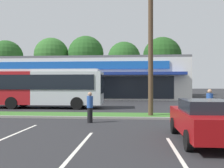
# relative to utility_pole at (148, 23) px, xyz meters

# --- Properties ---
(grass_median) EXTENTS (56.00, 2.20, 0.12)m
(grass_median) POSITION_rel_utility_pole_xyz_m (-5.45, 0.25, -5.72)
(grass_median) COLOR #386B28
(grass_median) RESTS_ON ground_plane
(curb_lip) EXTENTS (56.00, 0.24, 0.12)m
(curb_lip) POSITION_rel_utility_pole_xyz_m (-5.45, -0.97, -5.72)
(curb_lip) COLOR gray
(curb_lip) RESTS_ON ground_plane
(parking_stripe_1) EXTENTS (0.12, 4.80, 0.01)m
(parking_stripe_1) POSITION_rel_utility_pole_xyz_m (-5.69, -5.96, -5.78)
(parking_stripe_1) COLOR silver
(parking_stripe_1) RESTS_ON ground_plane
(parking_stripe_2) EXTENTS (0.12, 4.80, 0.01)m
(parking_stripe_2) POSITION_rel_utility_pole_xyz_m (-2.64, -7.73, -5.78)
(parking_stripe_2) COLOR silver
(parking_stripe_2) RESTS_ON ground_plane
(parking_stripe_3) EXTENTS (0.12, 4.80, 0.01)m
(parking_stripe_3) POSITION_rel_utility_pole_xyz_m (0.35, -8.53, -5.78)
(parking_stripe_3) COLOR silver
(parking_stripe_3) RESTS_ON ground_plane
(storefront_building) EXTENTS (27.52, 14.86, 5.67)m
(storefront_building) POSITION_rel_utility_pole_xyz_m (-7.52, 23.00, -2.94)
(storefront_building) COLOR silver
(storefront_building) RESTS_ON ground_plane
(tree_far_left) EXTENTS (6.10, 6.10, 10.00)m
(tree_far_left) POSITION_rel_utility_pole_xyz_m (-24.03, 29.30, 1.14)
(tree_far_left) COLOR #473323
(tree_far_left) RESTS_ON ground_plane
(tree_left) EXTENTS (6.55, 6.55, 10.82)m
(tree_left) POSITION_rel_utility_pole_xyz_m (-16.42, 31.92, 1.75)
(tree_left) COLOR #473323
(tree_left) RESTS_ON ground_plane
(tree_mid_left) EXTENTS (6.64, 6.64, 11.02)m
(tree_mid_left) POSITION_rel_utility_pole_xyz_m (-9.76, 31.69, 1.90)
(tree_mid_left) COLOR #473323
(tree_mid_left) RESTS_ON ground_plane
(tree_mid) EXTENTS (5.67, 5.67, 9.38)m
(tree_mid) POSITION_rel_utility_pole_xyz_m (-2.54, 28.79, 0.74)
(tree_mid) COLOR #473323
(tree_mid) RESTS_ON ground_plane
(tree_mid_right) EXTENTS (7.06, 7.06, 10.72)m
(tree_mid_right) POSITION_rel_utility_pole_xyz_m (4.37, 32.37, 1.39)
(tree_mid_right) COLOR #473323
(tree_mid_right) RESTS_ON ground_plane
(utility_pole) EXTENTS (3.03, 2.40, 10.86)m
(utility_pole) POSITION_rel_utility_pole_xyz_m (0.00, 0.00, 0.00)
(utility_pole) COLOR #4C3826
(utility_pole) RESTS_ON ground_plane
(city_bus) EXTENTS (12.64, 2.79, 3.25)m
(city_bus) POSITION_rel_utility_pole_xyz_m (-9.78, 5.34, -4.02)
(city_bus) COLOR #AD191E
(city_bus) RESTS_ON ground_plane
(car_3) EXTENTS (4.35, 1.96, 1.49)m
(car_3) POSITION_rel_utility_pole_xyz_m (-12.24, 11.30, -5.02)
(car_3) COLOR #B7B7BC
(car_3) RESTS_ON ground_plane
(car_4) EXTENTS (1.88, 4.53, 1.47)m
(car_4) POSITION_rel_utility_pole_xyz_m (1.58, -6.60, -5.01)
(car_4) COLOR maroon
(car_4) RESTS_ON ground_plane
(pedestrian_by_pole) EXTENTS (0.32, 0.32, 1.61)m
(pedestrian_by_pole) POSITION_rel_utility_pole_xyz_m (-3.18, -2.55, -4.97)
(pedestrian_by_pole) COLOR black
(pedestrian_by_pole) RESTS_ON ground_plane
(pedestrian_mid) EXTENTS (0.35, 0.35, 1.75)m
(pedestrian_mid) POSITION_rel_utility_pole_xyz_m (3.21, -1.52, -4.90)
(pedestrian_mid) COLOR #47423D
(pedestrian_mid) RESTS_ON ground_plane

